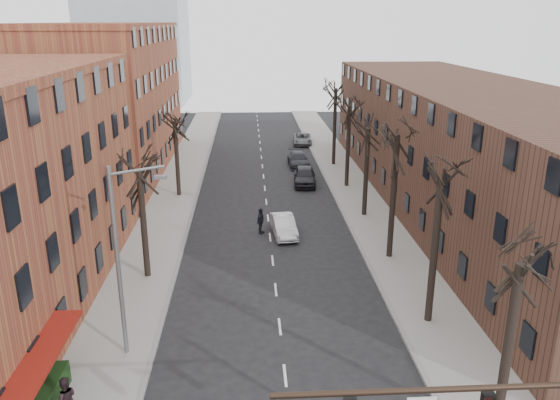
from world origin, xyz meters
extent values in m
cube|color=gray|center=(-8.00, 35.00, 0.07)|extent=(4.00, 90.00, 0.15)
cube|color=gray|center=(8.00, 35.00, 0.07)|extent=(4.00, 90.00, 0.15)
cube|color=brown|center=(-16.00, 44.00, 7.00)|extent=(12.00, 28.00, 14.00)
cube|color=#472C21|center=(16.00, 30.00, 5.00)|extent=(12.00, 50.00, 10.00)
cylinder|color=black|center=(3.00, -1.00, 6.00)|extent=(8.00, 0.16, 0.16)
cylinder|color=slate|center=(-7.20, 10.00, 4.50)|extent=(0.20, 0.20, 9.00)
cylinder|color=slate|center=(-6.10, 10.00, 8.80)|extent=(2.39, 0.12, 0.46)
cube|color=slate|center=(-5.10, 10.00, 8.50)|extent=(0.50, 0.22, 0.14)
imported|color=silver|center=(1.00, 24.40, 0.70)|extent=(1.89, 4.39, 1.41)
imported|color=black|center=(3.80, 37.04, 0.84)|extent=(2.38, 5.10, 1.69)
imported|color=#212229|center=(3.80, 43.81, 0.72)|extent=(2.14, 5.01, 1.44)
imported|color=slate|center=(5.30, 54.62, 0.67)|extent=(2.57, 4.96, 1.34)
imported|color=black|center=(-8.50, 5.53, 1.09)|extent=(1.11, 1.00, 1.88)
imported|color=black|center=(-0.64, 24.79, 0.96)|extent=(0.87, 1.22, 1.92)
camera|label=1|loc=(-1.39, -12.11, 14.70)|focal=35.00mm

